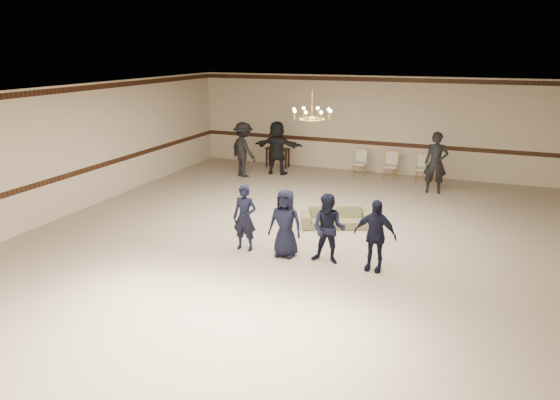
% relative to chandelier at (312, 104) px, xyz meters
% --- Properties ---
extents(room, '(12.01, 14.01, 3.21)m').
position_rel_chandelier_xyz_m(room, '(0.00, -1.00, -1.28)').
color(room, '#B7A88D').
rests_on(room, ground).
extents(chair_rail, '(12.00, 0.02, 0.14)m').
position_rel_chandelier_xyz_m(chair_rail, '(0.00, 5.99, -1.88)').
color(chair_rail, '#3B1D11').
rests_on(chair_rail, wall_back).
extents(crown_molding, '(12.00, 0.02, 0.14)m').
position_rel_chandelier_xyz_m(crown_molding, '(0.00, 5.99, 0.21)').
color(crown_molding, '#3B1D11').
rests_on(crown_molding, wall_back).
extents(chandelier, '(0.94, 0.94, 0.89)m').
position_rel_chandelier_xyz_m(chandelier, '(0.00, 0.00, 0.00)').
color(chandelier, gold).
rests_on(chandelier, ceiling).
extents(boy_a, '(0.53, 0.36, 1.40)m').
position_rel_chandelier_xyz_m(boy_a, '(-0.85, -1.75, -2.18)').
color(boy_a, black).
rests_on(boy_a, floor).
extents(boy_b, '(0.69, 0.46, 1.40)m').
position_rel_chandelier_xyz_m(boy_b, '(0.05, -1.75, -2.18)').
color(boy_b, black).
rests_on(boy_b, floor).
extents(boy_c, '(0.69, 0.54, 1.40)m').
position_rel_chandelier_xyz_m(boy_c, '(0.95, -1.75, -2.18)').
color(boy_c, black).
rests_on(boy_c, floor).
extents(boy_d, '(0.84, 0.40, 1.40)m').
position_rel_chandelier_xyz_m(boy_d, '(1.85, -1.75, -2.18)').
color(boy_d, black).
rests_on(boy_d, floor).
extents(settee, '(1.77, 1.22, 0.48)m').
position_rel_chandelier_xyz_m(settee, '(0.56, 0.31, -2.63)').
color(settee, '#6F6A4A').
rests_on(settee, floor).
extents(adult_left, '(1.33, 1.15, 1.78)m').
position_rel_chandelier_xyz_m(adult_left, '(-3.57, 3.85, -1.98)').
color(adult_left, black).
rests_on(adult_left, floor).
extents(adult_mid, '(1.69, 0.65, 1.78)m').
position_rel_chandelier_xyz_m(adult_mid, '(-2.67, 4.55, -1.98)').
color(adult_mid, black).
rests_on(adult_mid, floor).
extents(adult_right, '(0.69, 0.49, 1.78)m').
position_rel_chandelier_xyz_m(adult_right, '(2.43, 4.15, -1.98)').
color(adult_right, black).
rests_on(adult_right, floor).
extents(banquet_chair_left, '(0.45, 0.45, 0.87)m').
position_rel_chandelier_xyz_m(banquet_chair_left, '(-0.02, 5.28, -2.44)').
color(banquet_chair_left, beige).
rests_on(banquet_chair_left, floor).
extents(banquet_chair_mid, '(0.44, 0.44, 0.87)m').
position_rel_chandelier_xyz_m(banquet_chair_mid, '(0.98, 5.28, -2.44)').
color(banquet_chair_mid, beige).
rests_on(banquet_chair_mid, floor).
extents(banquet_chair_right, '(0.45, 0.45, 0.87)m').
position_rel_chandelier_xyz_m(banquet_chair_right, '(1.98, 5.28, -2.44)').
color(banquet_chair_right, beige).
rests_on(banquet_chair_right, floor).
extents(console_table, '(0.85, 0.42, 0.69)m').
position_rel_chandelier_xyz_m(console_table, '(-3.02, 5.48, -2.53)').
color(console_table, black).
rests_on(console_table, floor).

